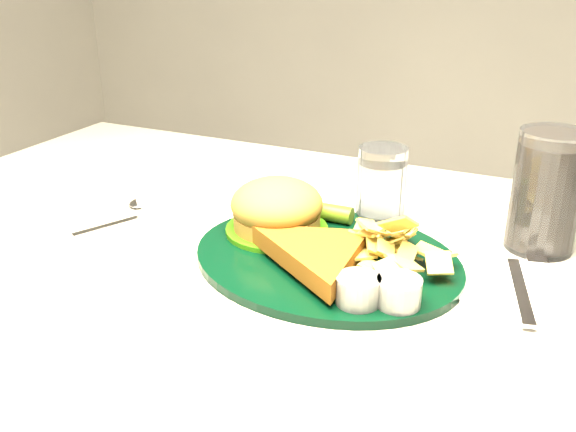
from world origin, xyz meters
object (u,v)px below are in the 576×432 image
Objects in this scene: water_glass at (381,185)px; fork_napkin at (521,286)px; cola_glass at (547,192)px; dinner_plate at (327,235)px.

fork_napkin is (0.20, -0.12, -0.05)m from water_glass.
cola_glass is 0.80× the size of fork_napkin.
water_glass is 0.21m from cola_glass.
cola_glass is at bearing 0.24° from water_glass.
cola_glass is (0.22, 0.15, 0.04)m from dinner_plate.
water_glass reaches higher than dinner_plate.
cola_glass is (0.21, 0.00, 0.02)m from water_glass.
water_glass is at bearing -179.76° from cola_glass.
fork_napkin is at bearing -92.49° from cola_glass.
fork_napkin is at bearing -31.18° from water_glass.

